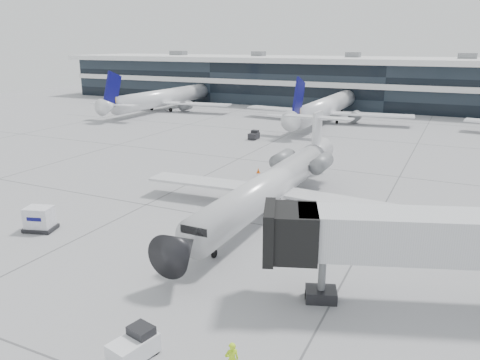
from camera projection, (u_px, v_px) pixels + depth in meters
The scene contains 11 objects.
ground at pixel (244, 222), 39.28m from camera, with size 220.00×220.00×0.00m, color gray.
terminal at pixel (392, 85), 108.91m from camera, with size 170.00×22.00×10.00m, color black.
bg_jet_left at pixel (166, 110), 105.51m from camera, with size 32.00×40.00×9.60m, color white, non-canonical shape.
bg_jet_center at pixel (327, 121), 90.23m from camera, with size 32.00×40.00×9.60m, color white, non-canonical shape.
regional_jet at pixel (273, 184), 41.38m from camera, with size 25.22×31.35×7.26m.
jet_bridge at pixel (444, 238), 25.56m from camera, with size 17.46×8.90×5.76m.
ramp_worker at pixel (232, 360), 20.75m from camera, with size 0.65×0.43×1.79m, color #C4FF1A.
baggage_tug at pixel (135, 346), 22.13m from camera, with size 1.82×2.53×1.46m.
cargo_uld at pixel (40, 219), 37.23m from camera, with size 2.74×2.34×1.91m.
traffic_cone at pixel (258, 171), 53.97m from camera, with size 0.42×0.42×0.62m.
far_tug at pixel (254, 135), 73.05m from camera, with size 1.34×2.17×1.35m.
Camera 1 is at (15.53, -33.26, 14.41)m, focal length 35.00 mm.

